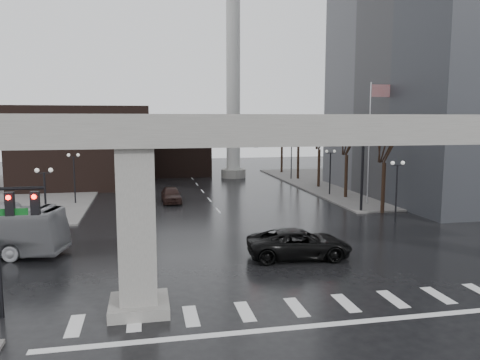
# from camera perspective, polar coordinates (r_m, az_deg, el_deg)

# --- Properties ---
(ground) EXTENTS (160.00, 160.00, 0.00)m
(ground) POSITION_cam_1_polar(r_m,az_deg,el_deg) (23.05, 6.08, -14.22)
(ground) COLOR black
(ground) RESTS_ON ground
(sidewalk_ne) EXTENTS (28.00, 36.00, 0.15)m
(sidewalk_ne) POSITION_cam_1_polar(r_m,az_deg,el_deg) (65.67, 18.31, -0.28)
(sidewalk_ne) COLOR #625F5D
(sidewalk_ne) RESTS_ON ground
(elevated_guideway) EXTENTS (48.00, 2.60, 8.70)m
(elevated_guideway) POSITION_cam_1_polar(r_m,az_deg,el_deg) (21.90, 9.49, 3.12)
(elevated_guideway) COLOR gray
(elevated_guideway) RESTS_ON ground
(office_tower) EXTENTS (22.00, 26.00, 42.00)m
(office_tower) POSITION_cam_1_polar(r_m,az_deg,el_deg) (59.19, 26.06, 18.93)
(office_tower) COLOR #5B5B60
(office_tower) RESTS_ON ground
(building_far_left) EXTENTS (16.00, 14.00, 10.00)m
(building_far_left) POSITION_cam_1_polar(r_m,az_deg,el_deg) (62.92, -18.34, 3.91)
(building_far_left) COLOR black
(building_far_left) RESTS_ON ground
(building_far_mid) EXTENTS (10.00, 10.00, 8.00)m
(building_far_mid) POSITION_cam_1_polar(r_m,az_deg,el_deg) (72.67, -7.93, 3.86)
(building_far_mid) COLOR black
(building_far_mid) RESTS_ON ground
(smokestack) EXTENTS (3.60, 3.60, 30.00)m
(smokestack) POSITION_cam_1_polar(r_m,az_deg,el_deg) (67.74, -0.83, 11.58)
(smokestack) COLOR beige
(smokestack) RESTS_ON ground
(signal_mast_arm) EXTENTS (12.12, 0.43, 8.00)m
(signal_mast_arm) POSITION_cam_1_polar(r_m,az_deg,el_deg) (42.25, 10.13, 3.73)
(signal_mast_arm) COLOR black
(signal_mast_arm) RESTS_ON ground
(signal_left_pole) EXTENTS (2.30, 0.30, 6.00)m
(signal_left_pole) POSITION_cam_1_polar(r_m,az_deg,el_deg) (22.09, -26.25, -4.88)
(signal_left_pole) COLOR black
(signal_left_pole) RESTS_ON ground
(flagpole_assembly) EXTENTS (2.06, 0.12, 12.00)m
(flagpole_assembly) POSITION_cam_1_polar(r_m,az_deg,el_deg) (47.71, 15.84, 6.03)
(flagpole_assembly) COLOR silver
(flagpole_assembly) RESTS_ON ground
(lamp_right_0) EXTENTS (1.22, 0.32, 5.11)m
(lamp_right_0) POSITION_cam_1_polar(r_m,az_deg,el_deg) (40.14, 18.58, -0.11)
(lamp_right_0) COLOR black
(lamp_right_0) RESTS_ON ground
(lamp_right_1) EXTENTS (1.22, 0.32, 5.11)m
(lamp_right_1) POSITION_cam_1_polar(r_m,az_deg,el_deg) (52.63, 10.95, 1.86)
(lamp_right_1) COLOR black
(lamp_right_1) RESTS_ON ground
(lamp_right_2) EXTENTS (1.22, 0.32, 5.11)m
(lamp_right_2) POSITION_cam_1_polar(r_m,az_deg,el_deg) (65.73, 6.28, 3.05)
(lamp_right_2) COLOR black
(lamp_right_2) RESTS_ON ground
(lamp_left_0) EXTENTS (1.22, 0.32, 5.11)m
(lamp_left_0) POSITION_cam_1_polar(r_m,az_deg,el_deg) (35.43, -22.68, -1.27)
(lamp_left_0) COLOR black
(lamp_left_0) RESTS_ON ground
(lamp_left_1) EXTENTS (1.22, 0.32, 5.11)m
(lamp_left_1) POSITION_cam_1_polar(r_m,az_deg,el_deg) (49.14, -19.58, 1.17)
(lamp_left_1) COLOR black
(lamp_left_1) RESTS_ON ground
(lamp_left_2) EXTENTS (1.22, 0.32, 5.11)m
(lamp_left_2) POSITION_cam_1_polar(r_m,az_deg,el_deg) (62.97, -17.84, 2.54)
(lamp_left_2) COLOR black
(lamp_left_2) RESTS_ON ground
(tree_right_0) EXTENTS (1.09, 1.58, 7.50)m
(tree_right_0) POSITION_cam_1_polar(r_m,az_deg,el_deg) (44.19, 17.11, -0.29)
(tree_right_0) COLOR black
(tree_right_0) RESTS_ON ground
(tree_right_1) EXTENTS (1.09, 1.61, 7.67)m
(tree_right_1) POSITION_cam_1_polar(r_m,az_deg,el_deg) (51.29, 12.84, 0.96)
(tree_right_1) COLOR black
(tree_right_1) RESTS_ON ground
(tree_right_2) EXTENTS (1.10, 1.63, 7.85)m
(tree_right_2) POSITION_cam_1_polar(r_m,az_deg,el_deg) (58.62, 9.62, 1.90)
(tree_right_2) COLOR black
(tree_right_2) RESTS_ON ground
(tree_right_3) EXTENTS (1.11, 1.66, 8.02)m
(tree_right_3) POSITION_cam_1_polar(r_m,az_deg,el_deg) (66.11, 7.13, 2.63)
(tree_right_3) COLOR black
(tree_right_3) RESTS_ON ground
(tree_right_4) EXTENTS (1.12, 1.69, 8.19)m
(tree_right_4) POSITION_cam_1_polar(r_m,az_deg,el_deg) (73.70, 5.14, 3.20)
(tree_right_4) COLOR black
(tree_right_4) RESTS_ON ground
(pickup_truck) EXTENTS (6.64, 3.49, 1.78)m
(pickup_truck) POSITION_cam_1_polar(r_m,az_deg,el_deg) (29.18, 7.24, -7.71)
(pickup_truck) COLOR black
(pickup_truck) RESTS_ON ground
(far_car) EXTENTS (2.02, 4.77, 1.61)m
(far_car) POSITION_cam_1_polar(r_m,az_deg,el_deg) (48.23, -8.38, -1.79)
(far_car) COLOR black
(far_car) RESTS_ON ground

